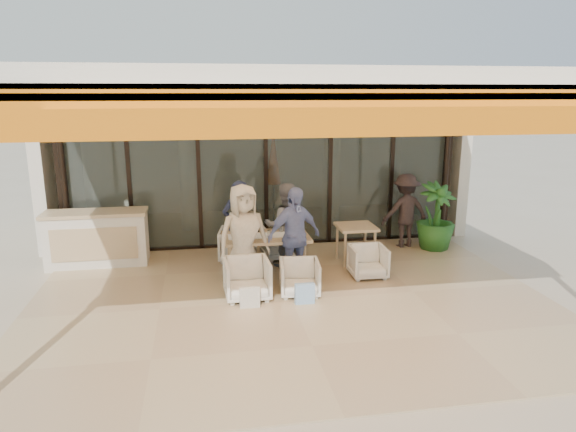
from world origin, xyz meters
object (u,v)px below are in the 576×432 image
(chair_far_left, at_px, (238,243))
(chair_near_left, at_px, (247,277))
(diner_cream, at_px, (244,237))
(standing_woman, at_px, (405,211))
(host_counter, at_px, (97,238))
(potted_palm, at_px, (436,217))
(side_chair, at_px, (368,260))
(chair_near_right, at_px, (300,276))
(diner_grey, at_px, (285,225))
(side_table, at_px, (356,231))
(dining_table, at_px, (265,239))
(diner_periwinkle, at_px, (294,236))
(chair_far_right, at_px, (281,240))
(diner_navy, at_px, (239,225))

(chair_far_left, xyz_separation_m, chair_near_left, (0.00, -1.90, 0.00))
(diner_cream, relative_size, standing_woman, 1.12)
(host_counter, relative_size, potted_palm, 1.32)
(potted_palm, bearing_deg, side_chair, -144.43)
(standing_woman, bearing_deg, chair_near_right, 35.42)
(chair_far_left, height_order, chair_near_right, chair_far_left)
(side_chair, xyz_separation_m, standing_woman, (1.32, 1.60, 0.46))
(host_counter, height_order, side_chair, host_counter)
(diner_grey, distance_m, diner_cream, 1.23)
(standing_woman, bearing_deg, potted_palm, 149.91)
(side_table, bearing_deg, chair_far_left, 165.53)
(chair_far_left, height_order, chair_near_left, chair_near_left)
(dining_table, bearing_deg, host_counter, 159.97)
(chair_near_left, bearing_deg, host_counter, 139.17)
(diner_periwinkle, bearing_deg, side_chair, -17.03)
(chair_near_right, height_order, standing_woman, standing_woman)
(side_table, distance_m, potted_palm, 1.96)
(chair_far_left, relative_size, diner_grey, 0.45)
(potted_palm, bearing_deg, standing_woman, 154.11)
(chair_far_right, bearing_deg, potted_palm, 175.02)
(host_counter, height_order, dining_table, host_counter)
(host_counter, bearing_deg, chair_far_right, -2.53)
(host_counter, xyz_separation_m, chair_near_right, (3.43, -2.05, -0.21))
(chair_far_right, height_order, chair_near_right, chair_far_right)
(dining_table, height_order, diner_navy, diner_navy)
(dining_table, distance_m, side_chair, 1.84)
(standing_woman, bearing_deg, diner_grey, 12.45)
(diner_grey, distance_m, potted_palm, 3.24)
(host_counter, bearing_deg, diner_navy, -14.11)
(dining_table, bearing_deg, side_table, 12.30)
(host_counter, relative_size, side_chair, 2.95)
(dining_table, xyz_separation_m, chair_near_left, (-0.41, -0.96, -0.33))
(dining_table, distance_m, chair_near_left, 1.09)
(chair_near_left, height_order, diner_grey, diner_grey)
(diner_grey, height_order, side_chair, diner_grey)
(dining_table, height_order, diner_grey, diner_grey)
(host_counter, xyz_separation_m, diner_grey, (3.43, -0.65, 0.26))
(chair_far_right, height_order, diner_grey, diner_grey)
(potted_palm, bearing_deg, chair_near_right, -148.96)
(side_chair, bearing_deg, diner_cream, -175.95)
(host_counter, relative_size, chair_near_left, 2.60)
(diner_grey, bearing_deg, side_chair, 150.89)
(chair_near_left, distance_m, side_table, 2.57)
(chair_near_left, height_order, side_chair, chair_near_left)
(side_table, bearing_deg, chair_near_left, -148.32)
(diner_periwinkle, relative_size, side_table, 2.24)
(diner_cream, distance_m, side_table, 2.34)
(dining_table, relative_size, chair_far_left, 2.12)
(chair_near_right, height_order, diner_periwinkle, diner_periwinkle)
(host_counter, height_order, chair_far_right, host_counter)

